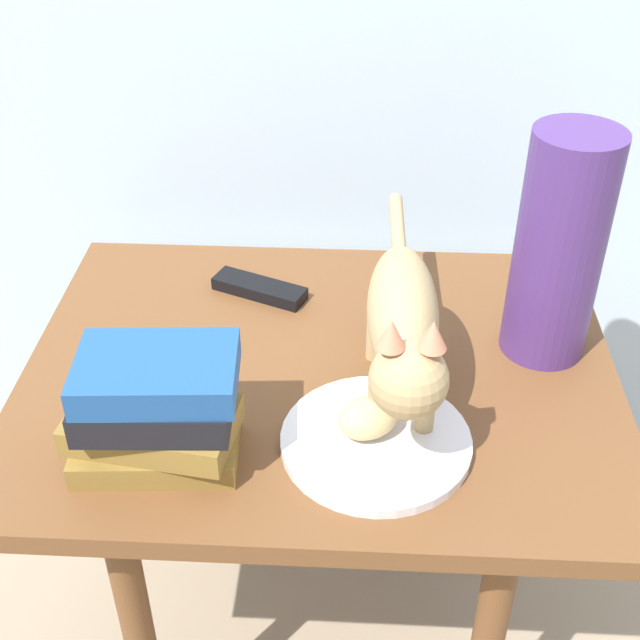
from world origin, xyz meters
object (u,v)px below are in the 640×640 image
(bread_roll, at_px, (368,417))
(book_stack, at_px, (155,410))
(side_table, at_px, (320,408))
(plate, at_px, (376,441))
(cat, at_px, (403,325))
(green_vase, at_px, (559,248))
(tv_remote, at_px, (259,289))

(bread_roll, xyz_separation_m, book_stack, (-0.25, -0.04, 0.04))
(side_table, xyz_separation_m, book_stack, (-0.18, -0.19, 0.15))
(plate, height_order, cat, cat)
(book_stack, bearing_deg, green_vase, 26.46)
(side_table, xyz_separation_m, cat, (0.11, -0.08, 0.21))
(book_stack, xyz_separation_m, tv_remote, (0.08, 0.36, -0.07))
(side_table, height_order, green_vase, green_vase)
(plate, distance_m, cat, 0.15)
(bread_roll, height_order, book_stack, book_stack)
(plate, height_order, bread_roll, bread_roll)
(plate, xyz_separation_m, green_vase, (0.24, 0.22, 0.16))
(cat, distance_m, book_stack, 0.32)
(cat, distance_m, tv_remote, 0.35)
(plate, distance_m, book_stack, 0.27)
(plate, bearing_deg, book_stack, -173.04)
(side_table, distance_m, tv_remote, 0.22)
(cat, bearing_deg, side_table, 143.65)
(bread_roll, distance_m, green_vase, 0.35)
(plate, xyz_separation_m, book_stack, (-0.26, -0.03, 0.07))
(bread_roll, bearing_deg, side_table, 114.86)
(green_vase, bearing_deg, tv_remote, 165.00)
(cat, relative_size, book_stack, 2.23)
(green_vase, distance_m, tv_remote, 0.46)
(side_table, height_order, plate, plate)
(book_stack, height_order, tv_remote, book_stack)
(side_table, relative_size, green_vase, 2.51)
(cat, bearing_deg, tv_remote, 129.68)
(plate, relative_size, bread_roll, 2.98)
(side_table, distance_m, bread_roll, 0.20)
(plate, bearing_deg, tv_remote, 118.94)
(bread_roll, relative_size, tv_remote, 0.53)
(side_table, distance_m, green_vase, 0.40)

